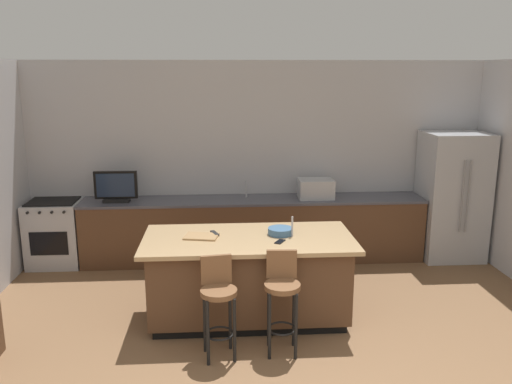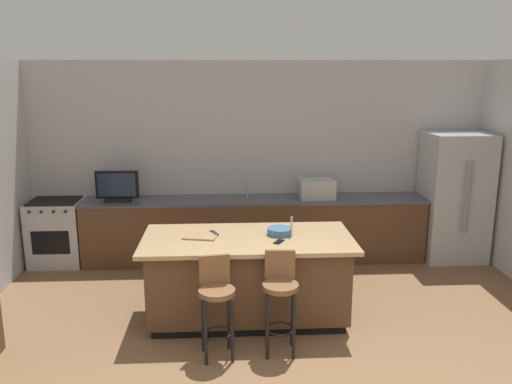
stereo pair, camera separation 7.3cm
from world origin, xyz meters
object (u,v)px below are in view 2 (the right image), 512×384
Objects in this scene: range_oven at (57,232)px; bar_stool_right at (280,294)px; microwave at (317,189)px; tv_monitor at (117,187)px; cell_phone at (279,242)px; cutting_board at (201,236)px; kitchen_island at (248,277)px; fruit_bowl at (280,231)px; bar_stool_left at (216,299)px; tv_remote at (214,233)px; refrigerator at (454,197)px.

bar_stool_right is (2.85, -2.51, 0.14)m from range_oven.
tv_monitor reaches higher than microwave.
cell_phone is at bearing 89.34° from bar_stool_right.
cutting_board is (-0.77, 0.74, 0.34)m from bar_stool_right.
kitchen_island is 0.60m from fruit_bowl.
range_oven is at bearing 141.89° from bar_stool_right.
bar_stool_left is 0.60m from bar_stool_right.
range_oven is 3.53m from cell_phone.
tv_monitor is at bearing 108.99° from tv_remote.
microwave is 1.87m from fruit_bowl.
tv_remote is at bearing -129.76° from microwave.
bar_stool_left reaches higher than tv_remote.
refrigerator is 1.84× the size of bar_stool_right.
range_oven is 2.82m from tv_remote.
bar_stool_right is at bearing -64.94° from cell_phone.
cell_phone is (-0.73, -1.99, -0.10)m from microwave.
bar_stool_left is 0.88m from cutting_board.
fruit_bowl is at bearing -30.66° from range_oven.
microwave is 3.20× the size of cell_phone.
tv_monitor is 2.10m from cutting_board.
bar_stool_left is 0.92m from cell_phone.
bar_stool_right is 5.76× the size of tv_remote.
fruit_bowl is at bearing 88.15° from bar_stool_right.
fruit_bowl is at bearing 42.56° from bar_stool_left.
bar_stool_left is (-3.31, -2.49, -0.33)m from refrigerator.
microwave reaches higher than range_oven.
refrigerator is at bearing -0.65° from range_oven.
microwave is 2.82× the size of tv_remote.
microwave is (3.61, 0.00, 0.57)m from range_oven.
tv_monitor reaches higher than bar_stool_right.
tv_monitor is 3.38× the size of tv_remote.
tv_monitor reaches higher than kitchen_island.
microwave reaches higher than tv_remote.
range_oven is at bearing 139.52° from cutting_board.
refrigerator is 5.57m from range_oven.
tv_monitor reaches higher than range_oven.
kitchen_island is at bearing -41.18° from tv_remote.
tv_monitor reaches higher than tv_remote.
cell_phone is at bearing -144.27° from refrigerator.
fruit_bowl reaches higher than bar_stool_right.
microwave is 2.66m from bar_stool_right.
kitchen_island is 6.44× the size of cutting_board.
bar_stool_left is 0.98× the size of bar_stool_right.
tv_remote reaches higher than cell_phone.
cell_phone is at bearing -97.57° from fruit_bowl.
kitchen_island is 8.26× the size of fruit_bowl.
cell_phone reaches higher than range_oven.
bar_stool_left is at bearing -108.33° from tv_remote.
kitchen_island is 14.80× the size of cell_phone.
range_oven is at bearing 149.34° from fruit_bowl.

